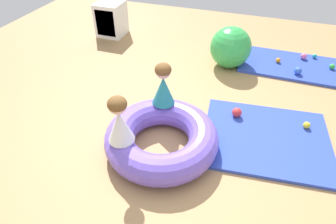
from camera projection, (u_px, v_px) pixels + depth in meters
ground_plane at (175, 144)px, 3.03m from camera, size 8.00×8.00×0.00m
gym_mat_far_left at (266, 138)px, 3.07m from camera, size 1.40×1.21×0.04m
gym_mat_center_rear at (289, 65)px, 4.28m from camera, size 1.41×0.85×0.04m
inflatable_cushion at (162, 138)px, 2.89m from camera, size 1.14×1.14×0.30m
child_in_teal at (163, 84)px, 2.97m from camera, size 0.28×0.28×0.47m
child_in_white at (119, 120)px, 2.53m from camera, size 0.33×0.33×0.47m
play_ball_orange at (278, 60)px, 4.29m from camera, size 0.07×0.07×0.07m
play_ball_yellow at (307, 125)px, 3.15m from camera, size 0.08×0.08×0.08m
play_ball_green at (332, 66)px, 4.14m from camera, size 0.08×0.08×0.08m
play_ball_blue at (298, 71)px, 4.02m from camera, size 0.10×0.10×0.10m
play_ball_teal at (315, 56)px, 4.39m from camera, size 0.06×0.06×0.06m
play_ball_pink at (304, 56)px, 4.36m from camera, size 0.09×0.09×0.09m
play_ball_red at (237, 112)px, 3.30m from camera, size 0.11×0.11×0.11m
exercise_ball_large at (231, 47)px, 4.13m from camera, size 0.59×0.59×0.59m
storage_cube at (110, 19)px, 4.99m from camera, size 0.44×0.44×0.56m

